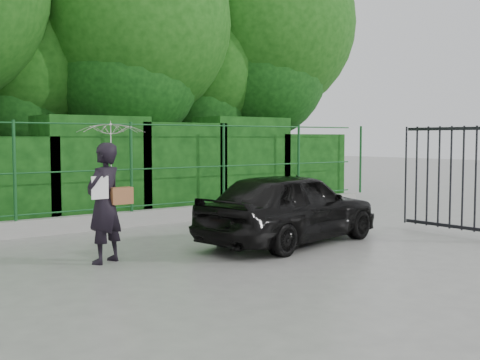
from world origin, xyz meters
TOP-DOWN VIEW (x-y plane):
  - ground at (0.00, 0.00)m, footprint 80.00×80.00m
  - kerb at (0.00, 4.50)m, footprint 14.00×0.25m
  - fence at (0.22, 4.50)m, footprint 14.13×0.06m
  - hedge at (0.03, 5.50)m, footprint 14.20×1.20m
  - trees at (1.14, 7.74)m, footprint 17.10×6.15m
  - woman at (-1.49, 1.54)m, footprint 0.99×0.96m
  - car at (1.58, 1.07)m, footprint 3.83×2.07m

SIDE VIEW (x-z plane):
  - ground at x=0.00m, z-range 0.00..0.00m
  - kerb at x=0.00m, z-range 0.00..0.30m
  - car at x=1.58m, z-range 0.00..1.24m
  - hedge at x=0.03m, z-range -0.10..2.18m
  - fence at x=0.22m, z-range 0.30..2.10m
  - woman at x=-1.49m, z-range 0.31..2.34m
  - trees at x=1.14m, z-range 0.58..8.66m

